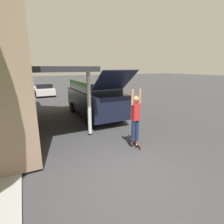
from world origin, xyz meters
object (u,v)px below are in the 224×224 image
at_px(car_down_street, 44,89).
at_px(suv_parked, 94,98).
at_px(skateboard, 136,143).
at_px(skateboarder, 136,115).

bearing_deg(car_down_street, suv_parked, -80.34).
bearing_deg(suv_parked, skateboard, -91.39).
bearing_deg(skateboarder, skateboard, 37.17).
xyz_separation_m(car_down_street, skateboarder, (1.56, -15.06, 0.65)).
height_order(car_down_street, skateboard, car_down_street).
bearing_deg(suv_parked, car_down_street, 99.66).
bearing_deg(skateboarder, car_down_street, 95.93).
relative_size(car_down_street, skateboarder, 2.19).
xyz_separation_m(suv_parked, skateboarder, (-0.21, -4.66, 0.09)).
height_order(skateboarder, skateboard, skateboarder).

